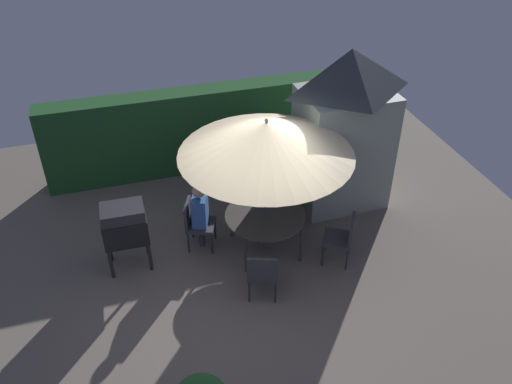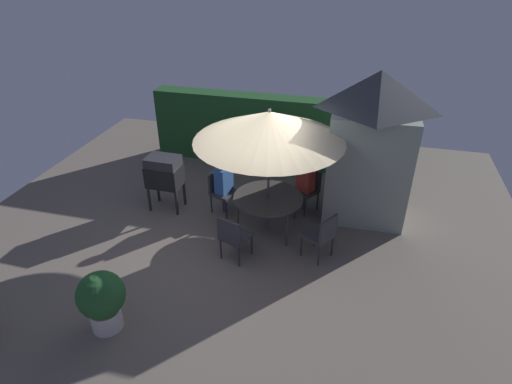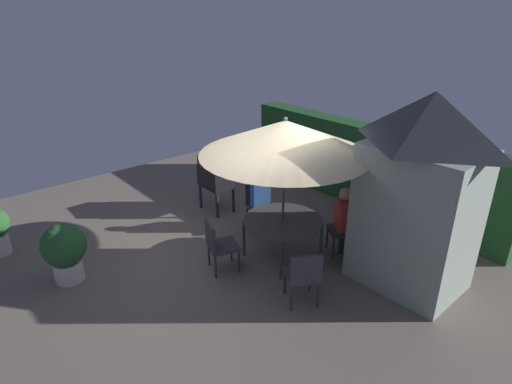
{
  "view_description": "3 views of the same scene",
  "coord_description": "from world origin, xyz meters",
  "px_view_note": "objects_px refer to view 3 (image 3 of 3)",
  "views": [
    {
      "loc": [
        -1.71,
        -6.15,
        6.18
      ],
      "look_at": [
        0.31,
        0.64,
        1.17
      ],
      "focal_mm": 37.73,
      "sensor_mm": 36.0,
      "label": 1
    },
    {
      "loc": [
        1.96,
        -6.28,
        4.94
      ],
      "look_at": [
        0.35,
        0.01,
        1.15
      ],
      "focal_mm": 29.88,
      "sensor_mm": 36.0,
      "label": 2
    },
    {
      "loc": [
        4.96,
        -3.88,
        4.03
      ],
      "look_at": [
        -0.14,
        0.48,
        1.07
      ],
      "focal_mm": 29.45,
      "sensor_mm": 36.0,
      "label": 3
    }
  ],
  "objects_px": {
    "chair_far_side": "(259,203)",
    "person_in_blue": "(260,192)",
    "chair_toward_hedge": "(218,243)",
    "chair_toward_house": "(304,274)",
    "patio_umbrella": "(285,138)",
    "garden_shed": "(420,193)",
    "chair_near_shed": "(347,227)",
    "patio_table": "(283,222)",
    "potted_plant_by_shed": "(65,250)",
    "bbq_grill": "(216,173)",
    "person_in_red": "(344,213)"
  },
  "relations": [
    {
      "from": "chair_toward_hedge",
      "to": "patio_umbrella",
      "type": "bearing_deg",
      "value": 70.84
    },
    {
      "from": "person_in_red",
      "to": "person_in_blue",
      "type": "distance_m",
      "value": 1.69
    },
    {
      "from": "chair_toward_hedge",
      "to": "patio_table",
      "type": "bearing_deg",
      "value": 70.84
    },
    {
      "from": "garden_shed",
      "to": "potted_plant_by_shed",
      "type": "distance_m",
      "value": 5.5
    },
    {
      "from": "chair_near_shed",
      "to": "chair_toward_house",
      "type": "height_order",
      "value": "same"
    },
    {
      "from": "bbq_grill",
      "to": "person_in_blue",
      "type": "relative_size",
      "value": 0.95
    },
    {
      "from": "chair_near_shed",
      "to": "person_in_red",
      "type": "bearing_deg",
      "value": -123.75
    },
    {
      "from": "patio_umbrella",
      "to": "chair_near_shed",
      "type": "height_order",
      "value": "patio_umbrella"
    },
    {
      "from": "patio_table",
      "to": "chair_toward_hedge",
      "type": "xyz_separation_m",
      "value": [
        -0.38,
        -1.09,
        -0.16
      ]
    },
    {
      "from": "chair_near_shed",
      "to": "chair_far_side",
      "type": "bearing_deg",
      "value": -162.65
    },
    {
      "from": "chair_near_shed",
      "to": "chair_toward_house",
      "type": "distance_m",
      "value": 1.69
    },
    {
      "from": "garden_shed",
      "to": "patio_table",
      "type": "xyz_separation_m",
      "value": [
        -1.8,
        -1.03,
        -0.86
      ]
    },
    {
      "from": "chair_near_shed",
      "to": "chair_far_side",
      "type": "relative_size",
      "value": 1.0
    },
    {
      "from": "chair_near_shed",
      "to": "person_in_red",
      "type": "height_order",
      "value": "person_in_red"
    },
    {
      "from": "garden_shed",
      "to": "person_in_blue",
      "type": "xyz_separation_m",
      "value": [
        -2.82,
        -0.65,
        -0.76
      ]
    },
    {
      "from": "patio_table",
      "to": "potted_plant_by_shed",
      "type": "distance_m",
      "value": 3.53
    },
    {
      "from": "chair_toward_house",
      "to": "chair_near_shed",
      "type": "bearing_deg",
      "value": 106.76
    },
    {
      "from": "chair_toward_house",
      "to": "potted_plant_by_shed",
      "type": "distance_m",
      "value": 3.74
    },
    {
      "from": "bbq_grill",
      "to": "chair_toward_house",
      "type": "bearing_deg",
      "value": -14.69
    },
    {
      "from": "patio_table",
      "to": "bbq_grill",
      "type": "height_order",
      "value": "bbq_grill"
    },
    {
      "from": "potted_plant_by_shed",
      "to": "chair_near_shed",
      "type": "bearing_deg",
      "value": 59.51
    },
    {
      "from": "patio_umbrella",
      "to": "chair_toward_hedge",
      "type": "height_order",
      "value": "patio_umbrella"
    },
    {
      "from": "patio_table",
      "to": "garden_shed",
      "type": "bearing_deg",
      "value": 29.84
    },
    {
      "from": "potted_plant_by_shed",
      "to": "chair_toward_house",
      "type": "bearing_deg",
      "value": 40.11
    },
    {
      "from": "chair_far_side",
      "to": "person_in_blue",
      "type": "xyz_separation_m",
      "value": [
        0.08,
        -0.03,
        0.26
      ]
    },
    {
      "from": "chair_far_side",
      "to": "chair_toward_house",
      "type": "xyz_separation_m",
      "value": [
        2.23,
        -1.07,
        0.0
      ]
    },
    {
      "from": "patio_table",
      "to": "chair_near_shed",
      "type": "distance_m",
      "value": 1.16
    },
    {
      "from": "chair_near_shed",
      "to": "potted_plant_by_shed",
      "type": "height_order",
      "value": "potted_plant_by_shed"
    },
    {
      "from": "bbq_grill",
      "to": "chair_far_side",
      "type": "height_order",
      "value": "bbq_grill"
    },
    {
      "from": "patio_umbrella",
      "to": "chair_near_shed",
      "type": "distance_m",
      "value": 2.01
    },
    {
      "from": "garden_shed",
      "to": "bbq_grill",
      "type": "height_order",
      "value": "garden_shed"
    },
    {
      "from": "potted_plant_by_shed",
      "to": "patio_umbrella",
      "type": "bearing_deg",
      "value": 60.58
    },
    {
      "from": "patio_table",
      "to": "person_in_blue",
      "type": "height_order",
      "value": "person_in_blue"
    },
    {
      "from": "patio_table",
      "to": "chair_near_shed",
      "type": "relative_size",
      "value": 1.5
    },
    {
      "from": "garden_shed",
      "to": "chair_far_side",
      "type": "height_order",
      "value": "garden_shed"
    },
    {
      "from": "chair_far_side",
      "to": "person_in_blue",
      "type": "relative_size",
      "value": 0.71
    },
    {
      "from": "patio_table",
      "to": "chair_toward_house",
      "type": "xyz_separation_m",
      "value": [
        1.13,
        -0.66,
        -0.16
      ]
    },
    {
      "from": "bbq_grill",
      "to": "chair_near_shed",
      "type": "xyz_separation_m",
      "value": [
        2.9,
        0.73,
        -0.33
      ]
    },
    {
      "from": "chair_toward_hedge",
      "to": "chair_toward_house",
      "type": "relative_size",
      "value": 1.0
    },
    {
      "from": "potted_plant_by_shed",
      "to": "person_in_red",
      "type": "distance_m",
      "value": 4.59
    },
    {
      "from": "patio_table",
      "to": "potted_plant_by_shed",
      "type": "xyz_separation_m",
      "value": [
        -1.73,
        -3.07,
        -0.13
      ]
    },
    {
      "from": "chair_near_shed",
      "to": "chair_toward_hedge",
      "type": "height_order",
      "value": "same"
    },
    {
      "from": "garden_shed",
      "to": "chair_near_shed",
      "type": "relative_size",
      "value": 3.35
    },
    {
      "from": "potted_plant_by_shed",
      "to": "chair_far_side",
      "type": "bearing_deg",
      "value": 79.77
    },
    {
      "from": "bbq_grill",
      "to": "person_in_red",
      "type": "relative_size",
      "value": 0.95
    },
    {
      "from": "patio_umbrella",
      "to": "potted_plant_by_shed",
      "type": "xyz_separation_m",
      "value": [
        -1.73,
        -3.07,
        -1.62
      ]
    },
    {
      "from": "person_in_red",
      "to": "person_in_blue",
      "type": "xyz_separation_m",
      "value": [
        -1.61,
        -0.5,
        0.0
      ]
    },
    {
      "from": "chair_toward_hedge",
      "to": "potted_plant_by_shed",
      "type": "xyz_separation_m",
      "value": [
        -1.35,
        -1.98,
        0.03
      ]
    },
    {
      "from": "garden_shed",
      "to": "chair_far_side",
      "type": "xyz_separation_m",
      "value": [
        -2.9,
        -0.62,
        -1.02
      ]
    },
    {
      "from": "garden_shed",
      "to": "person_in_blue",
      "type": "bearing_deg",
      "value": -167.08
    }
  ]
}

